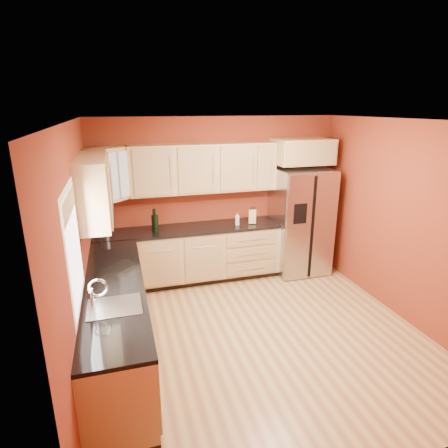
{
  "coord_description": "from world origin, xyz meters",
  "views": [
    {
      "loc": [
        -1.57,
        -3.82,
        2.75
      ],
      "look_at": [
        -0.2,
        0.9,
        1.19
      ],
      "focal_mm": 30.0,
      "sensor_mm": 36.0,
      "label": 1
    }
  ],
  "objects": [
    {
      "name": "floor",
      "position": [
        0.0,
        0.0,
        0.0
      ],
      "size": [
        4.0,
        4.0,
        0.0
      ],
      "primitive_type": "plane",
      "color": "#99673B",
      "rests_on": "ground"
    },
    {
      "name": "ceiling",
      "position": [
        0.0,
        0.0,
        2.6
      ],
      "size": [
        4.0,
        4.0,
        0.0
      ],
      "primitive_type": "plane",
      "color": "white",
      "rests_on": "wall_back"
    },
    {
      "name": "wall_back",
      "position": [
        0.0,
        2.0,
        1.3
      ],
      "size": [
        4.0,
        0.04,
        2.6
      ],
      "primitive_type": "cube",
      "color": "maroon",
      "rests_on": "floor"
    },
    {
      "name": "wall_front",
      "position": [
        0.0,
        -2.0,
        1.3
      ],
      "size": [
        4.0,
        0.04,
        2.6
      ],
      "primitive_type": "cube",
      "color": "maroon",
      "rests_on": "floor"
    },
    {
      "name": "wall_left",
      "position": [
        -2.0,
        0.0,
        1.3
      ],
      "size": [
        0.04,
        4.0,
        2.6
      ],
      "primitive_type": "cube",
      "color": "maroon",
      "rests_on": "floor"
    },
    {
      "name": "wall_right",
      "position": [
        2.0,
        0.0,
        1.3
      ],
      "size": [
        0.04,
        4.0,
        2.6
      ],
      "primitive_type": "cube",
      "color": "maroon",
      "rests_on": "floor"
    },
    {
      "name": "base_cabinets_back",
      "position": [
        -0.55,
        1.7,
        0.44
      ],
      "size": [
        2.9,
        0.6,
        0.88
      ],
      "primitive_type": "cube",
      "color": "tan",
      "rests_on": "floor"
    },
    {
      "name": "base_cabinets_left",
      "position": [
        -1.7,
        0.0,
        0.44
      ],
      "size": [
        0.6,
        2.8,
        0.88
      ],
      "primitive_type": "cube",
      "color": "tan",
      "rests_on": "floor"
    },
    {
      "name": "countertop_back",
      "position": [
        -0.55,
        1.69,
        0.9
      ],
      "size": [
        2.9,
        0.62,
        0.04
      ],
      "primitive_type": "cube",
      "color": "black",
      "rests_on": "base_cabinets_back"
    },
    {
      "name": "countertop_left",
      "position": [
        -1.69,
        0.0,
        0.9
      ],
      "size": [
        0.62,
        2.8,
        0.04
      ],
      "primitive_type": "cube",
      "color": "black",
      "rests_on": "base_cabinets_left"
    },
    {
      "name": "upper_cabinets_back",
      "position": [
        -0.25,
        1.83,
        1.83
      ],
      "size": [
        2.3,
        0.33,
        0.75
      ],
      "primitive_type": "cube",
      "color": "tan",
      "rests_on": "wall_back"
    },
    {
      "name": "upper_cabinets_left",
      "position": [
        -1.83,
        0.72,
        1.83
      ],
      "size": [
        0.33,
        1.35,
        0.75
      ],
      "primitive_type": "cube",
      "color": "tan",
      "rests_on": "wall_left"
    },
    {
      "name": "corner_upper_cabinet",
      "position": [
        -1.67,
        1.67,
        1.83
      ],
      "size": [
        0.67,
        0.67,
        0.75
      ],
      "primitive_type": "cube",
      "rotation": [
        0.0,
        0.0,
        0.79
      ],
      "color": "tan",
      "rests_on": "wall_back"
    },
    {
      "name": "over_fridge_cabinet",
      "position": [
        1.35,
        1.7,
        2.05
      ],
      "size": [
        0.92,
        0.6,
        0.4
      ],
      "primitive_type": "cube",
      "color": "tan",
      "rests_on": "wall_back"
    },
    {
      "name": "refrigerator",
      "position": [
        1.35,
        1.62,
        0.89
      ],
      "size": [
        0.9,
        0.75,
        1.78
      ],
      "primitive_type": "cube",
      "color": "#AAAAAF",
      "rests_on": "floor"
    },
    {
      "name": "window",
      "position": [
        -1.98,
        -0.5,
        1.55
      ],
      "size": [
        0.03,
        0.9,
        1.0
      ],
      "primitive_type": "cube",
      "color": "white",
      "rests_on": "wall_left"
    },
    {
      "name": "sink_faucet",
      "position": [
        -1.69,
        -0.5,
        1.07
      ],
      "size": [
        0.5,
        0.42,
        0.3
      ],
      "primitive_type": null,
      "color": "silver",
      "rests_on": "countertop_left"
    },
    {
      "name": "canister_left",
      "position": [
        -1.83,
        1.68,
        1.01
      ],
      "size": [
        0.13,
        0.13,
        0.18
      ],
      "primitive_type": "cylinder",
      "rotation": [
        0.0,
        0.0,
        0.25
      ],
      "color": "#AAAAAF",
      "rests_on": "countertop_back"
    },
    {
      "name": "canister_right",
      "position": [
        -1.79,
        1.62,
        1.01
      ],
      "size": [
        0.13,
        0.13,
        0.18
      ],
      "primitive_type": "cylinder",
      "rotation": [
        0.0,
        0.0,
        0.15
      ],
      "color": "#AAAAAF",
      "rests_on": "countertop_back"
    },
    {
      "name": "wine_bottle_a",
      "position": [
        -1.08,
        1.71,
        1.09
      ],
      "size": [
        0.09,
        0.09,
        0.34
      ],
      "primitive_type": null,
      "rotation": [
        0.0,
        0.0,
        0.14
      ],
      "color": "black",
      "rests_on": "countertop_back"
    },
    {
      "name": "wine_bottle_b",
      "position": [
        -1.06,
        1.66,
        1.1
      ],
      "size": [
        0.09,
        0.09,
        0.36
      ],
      "primitive_type": null,
      "rotation": [
        0.0,
        0.0,
        0.14
      ],
      "color": "black",
      "rests_on": "countertop_back"
    },
    {
      "name": "knife_block",
      "position": [
        0.5,
        1.65,
        1.03
      ],
      "size": [
        0.14,
        0.14,
        0.23
      ],
      "primitive_type": "cube",
      "rotation": [
        0.0,
        0.0,
        -0.34
      ],
      "color": "tan",
      "rests_on": "countertop_back"
    },
    {
      "name": "soap_dispenser",
      "position": [
        0.23,
        1.63,
        1.02
      ],
      "size": [
        0.08,
        0.08,
        0.19
      ],
      "primitive_type": "cylinder",
      "rotation": [
        0.0,
        0.0,
        0.25
      ],
      "color": "silver",
      "rests_on": "countertop_back"
    }
  ]
}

